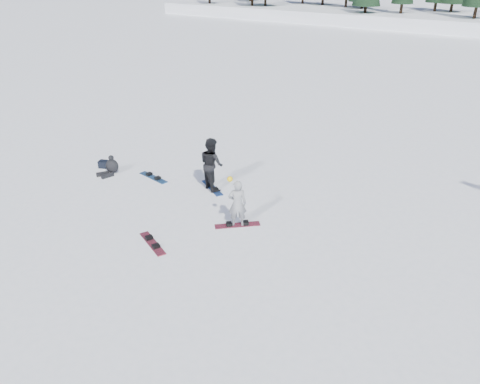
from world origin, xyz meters
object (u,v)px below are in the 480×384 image
gear_bag (104,164)px  snowboard_loose_b (153,243)px  seated_rider (111,167)px  snowboard_loose_c (153,177)px  snowboarder_woman (237,203)px  snowboarder_man (212,164)px

gear_bag → snowboard_loose_b: size_ratio=0.30×
seated_rider → gear_bag: seated_rider is taller
seated_rider → snowboard_loose_c: (1.73, 0.60, -0.28)m
snowboarder_woman → snowboard_loose_c: (-4.88, 1.26, -0.82)m
snowboarder_woman → snowboard_loose_c: 5.10m
snowboard_loose_b → gear_bag: bearing=175.5°
seated_rider → snowboarder_woman: bearing=18.1°
snowboarder_woman → snowboard_loose_b: 2.96m
snowboarder_man → snowboard_loose_c: snowboarder_man is taller
snowboarder_woman → gear_bag: bearing=-44.0°
seated_rider → snowboard_loose_c: seated_rider is taller
snowboarder_woman → seated_rider: (-6.60, 0.66, -0.53)m
gear_bag → snowboard_loose_c: size_ratio=0.30×
gear_bag → snowboarder_woman: bearing=-7.1°
snowboarder_woman → snowboard_loose_b: snowboarder_woman is taller
seated_rider → gear_bag: bearing=-175.8°
snowboarder_woman → seated_rider: snowboarder_woman is taller
snowboard_loose_c → snowboarder_woman: bearing=-4.5°
snowboard_loose_c → snowboarder_man: bearing=22.2°
snowboarder_woman → snowboard_loose_c: bearing=-51.3°
snowboarder_woman → seated_rider: 6.66m
seated_rider → gear_bag: size_ratio=2.24×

